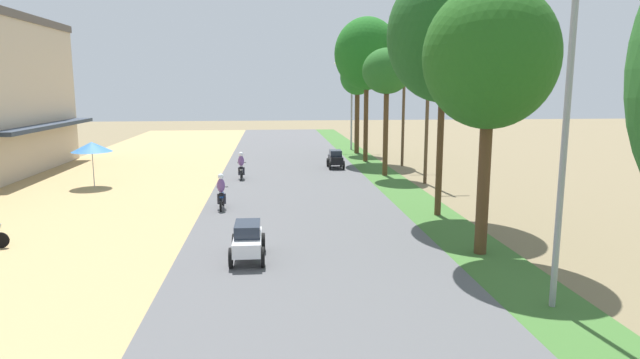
# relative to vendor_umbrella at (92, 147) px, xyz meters

# --- Properties ---
(vendor_umbrella) EXTENTS (2.20, 2.20, 2.52)m
(vendor_umbrella) POSITION_rel_vendor_umbrella_xyz_m (0.00, 0.00, 0.00)
(vendor_umbrella) COLOR #99999E
(vendor_umbrella) RESTS_ON dirt_shoulder
(median_tree_second) EXTENTS (4.28, 4.28, 8.81)m
(median_tree_second) POSITION_rel_vendor_umbrella_xyz_m (16.93, -13.91, 4.22)
(median_tree_second) COLOR #4C351E
(median_tree_second) RESTS_ON median_strip
(median_tree_third) EXTENTS (4.76, 4.76, 10.43)m
(median_tree_third) POSITION_rel_vendor_umbrella_xyz_m (17.18, -8.37, 5.40)
(median_tree_third) COLOR #4C351E
(median_tree_third) RESTS_ON median_strip
(median_tree_fourth) EXTENTS (3.03, 3.03, 7.90)m
(median_tree_fourth) POSITION_rel_vendor_umbrella_xyz_m (17.10, 2.37, 4.17)
(median_tree_fourth) COLOR #4C351E
(median_tree_fourth) RESTS_ON median_strip
(median_tree_fifth) EXTENTS (4.74, 4.74, 10.54)m
(median_tree_fifth) POSITION_rel_vendor_umbrella_xyz_m (17.00, 8.93, 5.64)
(median_tree_fifth) COLOR #4C351E
(median_tree_fifth) RESTS_ON median_strip
(median_tree_sixth) EXTENTS (2.86, 2.86, 7.84)m
(median_tree_sixth) POSITION_rel_vendor_umbrella_xyz_m (17.14, 13.94, 3.97)
(median_tree_sixth) COLOR #4C351E
(median_tree_sixth) RESTS_ON median_strip
(streetlamp_near) EXTENTS (3.16, 0.20, 8.25)m
(streetlamp_near) POSITION_rel_vendor_umbrella_xyz_m (17.07, -18.42, 2.48)
(streetlamp_near) COLOR gray
(streetlamp_near) RESTS_ON median_strip
(streetlamp_mid) EXTENTS (3.16, 0.20, 7.74)m
(streetlamp_mid) POSITION_rel_vendor_umbrella_xyz_m (17.07, 16.55, 2.22)
(streetlamp_mid) COLOR gray
(streetlamp_mid) RESTS_ON median_strip
(utility_pole_near) EXTENTS (1.80, 0.20, 9.17)m
(utility_pole_near) POSITION_rel_vendor_umbrella_xyz_m (19.27, 6.65, 2.47)
(utility_pole_near) COLOR brown
(utility_pole_near) RESTS_ON ground
(utility_pole_far) EXTENTS (1.80, 0.20, 8.56)m
(utility_pole_far) POSITION_rel_vendor_umbrella_xyz_m (18.91, -0.40, 2.16)
(utility_pole_far) COLOR brown
(utility_pole_far) RESTS_ON ground
(car_sedan_white) EXTENTS (1.10, 2.26, 1.19)m
(car_sedan_white) POSITION_rel_vendor_umbrella_xyz_m (9.13, -13.88, -1.57)
(car_sedan_white) COLOR silver
(car_sedan_white) RESTS_ON road_strip
(car_hatchback_black) EXTENTS (1.04, 2.00, 1.23)m
(car_hatchback_black) POSITION_rel_vendor_umbrella_xyz_m (14.34, 5.60, -1.56)
(car_hatchback_black) COLOR black
(car_hatchback_black) RESTS_ON road_strip
(motorbike_ahead_third) EXTENTS (0.54, 1.80, 1.66)m
(motorbike_ahead_third) POSITION_rel_vendor_umbrella_xyz_m (7.64, -6.42, -1.45)
(motorbike_ahead_third) COLOR black
(motorbike_ahead_third) RESTS_ON road_strip
(motorbike_ahead_fourth) EXTENTS (0.54, 1.80, 1.66)m
(motorbike_ahead_fourth) POSITION_rel_vendor_umbrella_xyz_m (8.13, 1.72, -1.45)
(motorbike_ahead_fourth) COLOR black
(motorbike_ahead_fourth) RESTS_ON road_strip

